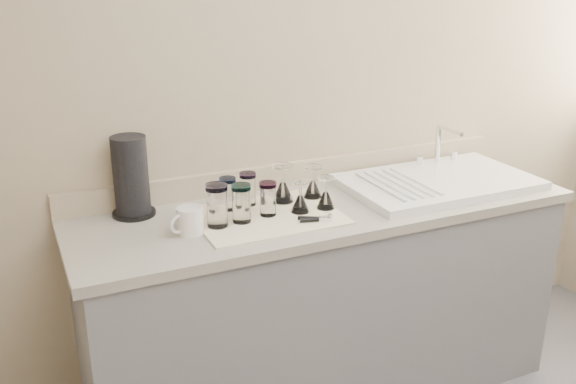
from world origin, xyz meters
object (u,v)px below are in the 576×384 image
tumbler_purple (248,189)px  paper_towel_roll (131,177)px  tumbler_magenta (217,205)px  white_mug (190,221)px  sink_unit (438,181)px  tumbler_cyan (228,193)px  goblet_back_left (283,189)px  goblet_front_left (300,201)px  goblet_front_right (326,198)px  goblet_back_right (313,187)px  tumbler_lavender (268,199)px  tumbler_blue (241,203)px  can_opener (315,219)px

tumbler_purple → paper_towel_roll: bearing=166.8°
tumbler_magenta → white_mug: (-0.11, -0.01, -0.04)m
sink_unit → tumbler_magenta: bearing=-177.4°
sink_unit → tumbler_purple: 0.86m
sink_unit → tumbler_cyan: size_ratio=6.30×
tumbler_magenta → goblet_back_left: size_ratio=1.05×
sink_unit → white_mug: 1.14m
sink_unit → paper_towel_roll: (-1.28, 0.21, 0.13)m
goblet_back_left → goblet_front_left: goblet_back_left is taller
goblet_front_right → goblet_front_left: bearing=177.3°
goblet_back_right → white_mug: size_ratio=0.92×
goblet_front_left → white_mug: 0.45m
goblet_front_right → goblet_back_right: bearing=85.9°
sink_unit → white_mug: size_ratio=5.65×
white_mug → tumbler_lavender: bearing=5.4°
tumbler_purple → goblet_back_right: (0.27, -0.03, -0.02)m
tumbler_cyan → goblet_back_left: bearing=-2.4°
tumbler_purple → tumbler_blue: size_ratio=0.91×
goblet_front_left → can_opener: (0.01, -0.11, -0.04)m
goblet_back_left → tumbler_purple: bearing=170.2°
goblet_back_right → goblet_front_left: bearing=-132.9°
tumbler_purple → goblet_front_right: tumbler_purple is taller
goblet_back_left → goblet_front_right: size_ratio=1.20×
white_mug → goblet_back_left: bearing=17.9°
tumbler_purple → can_opener: tumbler_purple is taller
goblet_back_right → goblet_front_right: (-0.01, -0.13, -0.00)m
tumbler_cyan → paper_towel_roll: bearing=161.3°
goblet_front_left → sink_unit: bearing=3.9°
white_mug → goblet_back_right: bearing=13.4°
tumbler_cyan → goblet_front_left: bearing=-30.1°
goblet_back_left → goblet_front_left: 0.13m
tumbler_lavender → white_mug: bearing=-174.6°
tumbler_magenta → tumbler_blue: tumbler_magenta is taller
goblet_back_left → white_mug: size_ratio=1.06×
tumbler_blue → goblet_front_left: 0.24m
can_opener → paper_towel_roll: (-0.60, 0.37, 0.14)m
tumbler_purple → goblet_front_left: bearing=-45.2°
goblet_front_left → paper_towel_roll: 0.65m
sink_unit → goblet_back_left: sink_unit is taller
tumbler_cyan → white_mug: 0.25m
paper_towel_roll → goblet_back_right: bearing=-10.5°
tumbler_cyan → tumbler_purple: tumbler_purple is taller
goblet_back_right → tumbler_purple: bearing=173.8°
can_opener → white_mug: bearing=167.5°
tumbler_cyan → can_opener: tumbler_cyan is taller
tumbler_cyan → tumbler_magenta: size_ratio=0.80×
goblet_front_left → tumbler_lavender: bearing=169.6°
tumbler_lavender → goblet_front_left: (0.13, -0.02, -0.02)m
goblet_front_right → can_opener: 0.15m
tumbler_lavender → white_mug: 0.32m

